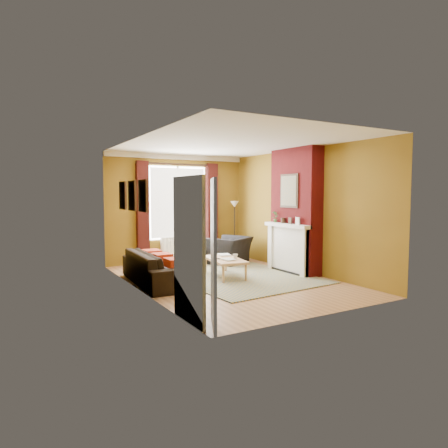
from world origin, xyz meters
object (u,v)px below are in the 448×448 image
(armchair, at_px, (229,250))
(wicker_stool, at_px, (197,255))
(coffee_table, at_px, (225,260))
(floor_lamp, at_px, (235,213))
(sofa, at_px, (157,268))

(armchair, distance_m, wicker_stool, 0.82)
(coffee_table, xyz_separation_m, floor_lamp, (1.51, 2.09, 0.88))
(wicker_stool, height_order, floor_lamp, floor_lamp)
(armchair, relative_size, wicker_stool, 2.03)
(floor_lamp, bearing_deg, coffee_table, -125.90)
(sofa, xyz_separation_m, wicker_stool, (1.63, 1.52, -0.07))
(coffee_table, bearing_deg, floor_lamp, 62.48)
(coffee_table, height_order, floor_lamp, floor_lamp)
(wicker_stool, xyz_separation_m, floor_lamp, (1.34, 0.38, 1.01))
(wicker_stool, distance_m, floor_lamp, 1.72)
(coffee_table, bearing_deg, armchair, 65.06)
(armchair, xyz_separation_m, wicker_stool, (-0.77, 0.28, -0.10))
(coffee_table, bearing_deg, sofa, -179.03)
(wicker_stool, bearing_deg, sofa, -137.02)
(sofa, distance_m, floor_lamp, 3.65)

